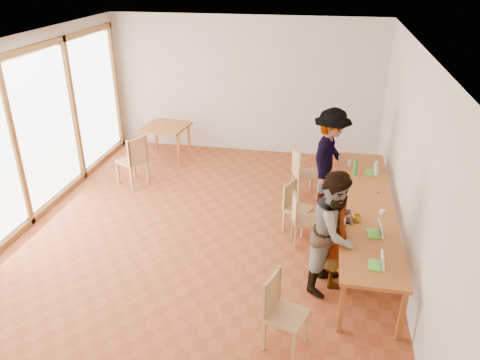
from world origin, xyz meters
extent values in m
plane|color=#994925|center=(0.00, 0.00, 0.00)|extent=(8.00, 8.00, 0.00)
cube|color=beige|center=(0.00, 4.00, 1.50)|extent=(6.00, 0.10, 3.00)
cube|color=beige|center=(3.00, 0.00, 1.50)|extent=(0.10, 8.00, 3.00)
cube|color=white|center=(-2.96, 0.00, 1.50)|extent=(0.10, 8.00, 3.00)
cube|color=white|center=(0.00, 0.00, 3.02)|extent=(6.00, 8.00, 0.04)
cube|color=#A35024|center=(2.50, 0.35, 0.72)|extent=(0.80, 4.00, 0.05)
cube|color=#A35024|center=(2.16, -1.59, 0.35)|extent=(0.06, 0.06, 0.70)
cube|color=#A35024|center=(2.16, 2.29, 0.35)|extent=(0.06, 0.06, 0.70)
cube|color=#A35024|center=(2.84, -1.59, 0.35)|extent=(0.06, 0.06, 0.70)
cube|color=#A35024|center=(2.84, 2.29, 0.35)|extent=(0.06, 0.06, 0.70)
cube|color=#A35024|center=(-1.61, 3.20, 0.72)|extent=(0.90, 0.90, 0.05)
cube|color=#A35024|center=(-2.00, 2.81, 0.35)|extent=(0.05, 0.05, 0.70)
cube|color=#A35024|center=(-2.00, 3.59, 0.35)|extent=(0.05, 0.05, 0.70)
cube|color=#A35024|center=(-1.22, 2.81, 0.35)|extent=(0.05, 0.05, 0.70)
cube|color=#A35024|center=(-1.22, 3.59, 0.35)|extent=(0.05, 0.05, 0.70)
cube|color=tan|center=(1.54, -1.93, 0.44)|extent=(0.54, 0.54, 0.04)
cube|color=tan|center=(1.36, -1.87, 0.68)|extent=(0.17, 0.42, 0.45)
cube|color=tan|center=(1.62, 0.31, 0.39)|extent=(0.46, 0.46, 0.04)
cube|color=tan|center=(1.45, 0.28, 0.61)|extent=(0.12, 0.38, 0.40)
cube|color=tan|center=(1.48, 0.64, 0.40)|extent=(0.51, 0.51, 0.04)
cube|color=tan|center=(1.32, 0.71, 0.62)|extent=(0.18, 0.37, 0.40)
cube|color=tan|center=(1.53, 1.90, 0.45)|extent=(0.58, 0.58, 0.04)
cube|color=tan|center=(1.35, 1.82, 0.70)|extent=(0.21, 0.42, 0.46)
cube|color=tan|center=(-1.84, 1.80, 0.48)|extent=(0.64, 0.64, 0.04)
cube|color=tan|center=(-1.66, 1.70, 0.75)|extent=(0.26, 0.44, 0.49)
imported|color=gray|center=(2.06, -0.60, 0.84)|extent=(0.51, 0.68, 1.67)
imported|color=gray|center=(2.03, -0.70, 0.84)|extent=(0.90, 1.00, 1.68)
imported|color=gray|center=(1.94, 1.74, 0.88)|extent=(0.95, 1.28, 1.77)
cube|color=#59CB3C|center=(2.52, -1.24, 0.76)|extent=(0.18, 0.24, 0.02)
cube|color=white|center=(2.60, -1.25, 0.84)|extent=(0.08, 0.21, 0.19)
cube|color=#59CB3C|center=(2.55, -0.52, 0.76)|extent=(0.19, 0.25, 0.02)
cube|color=white|center=(2.63, -0.51, 0.85)|extent=(0.09, 0.22, 0.19)
cube|color=#59CB3C|center=(2.63, 1.48, 0.76)|extent=(0.22, 0.27, 0.02)
cube|color=white|center=(2.71, 1.46, 0.85)|extent=(0.12, 0.23, 0.20)
imported|color=#C0851B|center=(2.34, -0.21, 0.80)|extent=(0.14, 0.14, 0.10)
cylinder|color=#258234|center=(2.36, 1.33, 0.89)|extent=(0.07, 0.07, 0.28)
cylinder|color=silver|center=(2.27, 1.76, 0.80)|extent=(0.07, 0.07, 0.09)
cylinder|color=white|center=(2.70, 0.07, 0.78)|extent=(0.08, 0.08, 0.06)
cube|color=#BA3649|center=(2.70, 0.78, 0.76)|extent=(0.05, 0.10, 0.01)
cube|color=black|center=(2.17, -0.18, 0.80)|extent=(0.16, 0.26, 0.09)
camera|label=1|loc=(1.79, -6.03, 4.08)|focal=35.00mm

